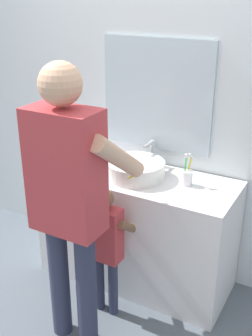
{
  "coord_description": "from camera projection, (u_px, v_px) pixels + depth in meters",
  "views": [
    {
      "loc": [
        1.18,
        -1.96,
        1.97
      ],
      "look_at": [
        0.0,
        0.15,
        0.93
      ],
      "focal_mm": 44.89,
      "sensor_mm": 36.0,
      "label": 1
    }
  ],
  "objects": [
    {
      "name": "sink_basin",
      "position": [
        136.0,
        169.0,
        2.76
      ],
      "size": [
        0.39,
        0.39,
        0.11
      ],
      "color": "silver",
      "rests_on": "vanity_cabinet"
    },
    {
      "name": "toothbrush_cup",
      "position": [
        187.0,
        177.0,
        2.65
      ],
      "size": [
        0.07,
        0.07,
        0.21
      ],
      "color": "silver",
      "rests_on": "vanity_cabinet"
    },
    {
      "name": "back_wall",
      "position": [
        160.0,
        87.0,
        2.84
      ],
      "size": [
        4.4,
        0.1,
        2.7
      ],
      "color": "silver",
      "rests_on": "ground"
    },
    {
      "name": "child_toddler",
      "position": [
        106.0,
        241.0,
        2.59
      ],
      "size": [
        0.27,
        0.27,
        0.89
      ],
      "color": "#2D334C",
      "rests_on": "ground"
    },
    {
      "name": "soap_bottle",
      "position": [
        100.0,
        156.0,
        2.94
      ],
      "size": [
        0.06,
        0.06,
        0.16
      ],
      "color": "#B27FC6",
      "rests_on": "vanity_cabinet"
    },
    {
      "name": "adult_parent",
      "position": [
        69.0,
        189.0,
        2.2
      ],
      "size": [
        0.51,
        0.54,
        1.66
      ],
      "color": "#2D334C",
      "rests_on": "ground"
    },
    {
      "name": "vanity_cabinet",
      "position": [
        136.0,
        228.0,
        2.96
      ],
      "size": [
        1.34,
        0.54,
        0.81
      ],
      "primitive_type": "cube",
      "color": "white",
      "rests_on": "ground"
    },
    {
      "name": "ground_plane",
      "position": [
        115.0,
        299.0,
        2.88
      ],
      "size": [
        14.0,
        14.0,
        0.0
      ],
      "primitive_type": "plane",
      "color": "slate"
    },
    {
      "name": "faucet",
      "position": [
        151.0,
        154.0,
        2.93
      ],
      "size": [
        0.18,
        0.14,
        0.18
      ],
      "color": "#B7BABF",
      "rests_on": "vanity_cabinet"
    }
  ]
}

